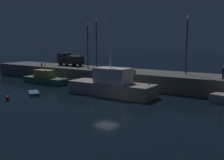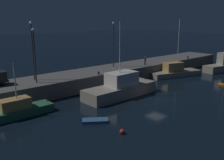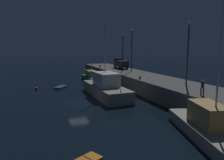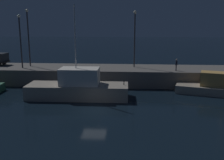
{
  "view_description": "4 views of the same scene",
  "coord_description": "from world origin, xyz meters",
  "px_view_note": "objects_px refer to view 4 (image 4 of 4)",
  "views": [
    {
      "loc": [
        18.15,
        -25.48,
        7.34
      ],
      "look_at": [
        -2.48,
        4.79,
        2.05
      ],
      "focal_mm": 44.64,
      "sensor_mm": 36.0,
      "label": 1
    },
    {
      "loc": [
        -28.59,
        -22.85,
        11.64
      ],
      "look_at": [
        -2.13,
        7.26,
        1.99
      ],
      "focal_mm": 42.0,
      "sensor_mm": 36.0,
      "label": 2
    },
    {
      "loc": [
        27.4,
        -5.86,
        7.5
      ],
      "look_at": [
        -3.44,
        6.17,
        2.31
      ],
      "focal_mm": 34.21,
      "sensor_mm": 36.0,
      "label": 3
    },
    {
      "loc": [
        3.71,
        -24.98,
        8.78
      ],
      "look_at": [
        1.4,
        6.64,
        1.89
      ],
      "focal_mm": 41.22,
      "sensor_mm": 36.0,
      "label": 4
    }
  ],
  "objects_px": {
    "lamp_post_east": "(28,34)",
    "bollard_west": "(88,69)",
    "fishing_boat_white": "(78,87)",
    "lamp_post_west": "(20,37)",
    "lamp_post_central": "(135,35)",
    "dockworker": "(176,64)",
    "fishing_boat_orange": "(219,87)"
  },
  "relations": [
    {
      "from": "fishing_boat_orange",
      "to": "bollard_west",
      "type": "xyz_separation_m",
      "value": [
        -17.16,
        2.91,
        1.67
      ]
    },
    {
      "from": "fishing_boat_orange",
      "to": "lamp_post_west",
      "type": "relative_size",
      "value": 1.45
    },
    {
      "from": "lamp_post_central",
      "to": "dockworker",
      "type": "relative_size",
      "value": 5.05
    },
    {
      "from": "bollard_west",
      "to": "lamp_post_west",
      "type": "bearing_deg",
      "value": 171.24
    },
    {
      "from": "fishing_boat_white",
      "to": "lamp_post_central",
      "type": "distance_m",
      "value": 12.97
    },
    {
      "from": "lamp_post_west",
      "to": "lamp_post_central",
      "type": "xyz_separation_m",
      "value": [
        16.75,
        2.04,
        0.32
      ]
    },
    {
      "from": "fishing_boat_white",
      "to": "fishing_boat_orange",
      "type": "relative_size",
      "value": 1.08
    },
    {
      "from": "fishing_boat_orange",
      "to": "lamp_post_west",
      "type": "height_order",
      "value": "fishing_boat_orange"
    },
    {
      "from": "fishing_boat_white",
      "to": "lamp_post_west",
      "type": "distance_m",
      "value": 13.53
    },
    {
      "from": "lamp_post_west",
      "to": "bollard_west",
      "type": "bearing_deg",
      "value": -8.76
    },
    {
      "from": "lamp_post_west",
      "to": "lamp_post_central",
      "type": "distance_m",
      "value": 16.88
    },
    {
      "from": "dockworker",
      "to": "bollard_west",
      "type": "bearing_deg",
      "value": -176.45
    },
    {
      "from": "lamp_post_west",
      "to": "fishing_boat_orange",
      "type": "bearing_deg",
      "value": -9.3
    },
    {
      "from": "lamp_post_east",
      "to": "bollard_west",
      "type": "distance_m",
      "value": 11.33
    },
    {
      "from": "fishing_boat_orange",
      "to": "lamp_post_east",
      "type": "bearing_deg",
      "value": 166.95
    },
    {
      "from": "dockworker",
      "to": "lamp_post_east",
      "type": "bearing_deg",
      "value": 173.4
    },
    {
      "from": "fishing_boat_orange",
      "to": "dockworker",
      "type": "xyz_separation_m",
      "value": [
        -4.8,
        3.68,
        2.37
      ]
    },
    {
      "from": "fishing_boat_white",
      "to": "dockworker",
      "type": "xyz_separation_m",
      "value": [
        12.68,
        6.45,
        2.0
      ]
    },
    {
      "from": "lamp_post_east",
      "to": "bollard_west",
      "type": "xyz_separation_m",
      "value": [
        9.71,
        -3.32,
        -4.78
      ]
    },
    {
      "from": "lamp_post_west",
      "to": "lamp_post_central",
      "type": "relative_size",
      "value": 0.93
    },
    {
      "from": "lamp_post_west",
      "to": "bollard_west",
      "type": "relative_size",
      "value": 15.99
    },
    {
      "from": "fishing_boat_orange",
      "to": "dockworker",
      "type": "distance_m",
      "value": 6.49
    },
    {
      "from": "fishing_boat_white",
      "to": "fishing_boat_orange",
      "type": "xyz_separation_m",
      "value": [
        17.48,
        2.78,
        -0.37
      ]
    },
    {
      "from": "lamp_post_west",
      "to": "dockworker",
      "type": "bearing_deg",
      "value": -2.06
    },
    {
      "from": "fishing_boat_white",
      "to": "bollard_west",
      "type": "bearing_deg",
      "value": 86.84
    },
    {
      "from": "lamp_post_west",
      "to": "lamp_post_central",
      "type": "height_order",
      "value": "lamp_post_central"
    },
    {
      "from": "fishing_boat_orange",
      "to": "lamp_post_central",
      "type": "relative_size",
      "value": 1.34
    },
    {
      "from": "lamp_post_east",
      "to": "dockworker",
      "type": "height_order",
      "value": "lamp_post_east"
    },
    {
      "from": "fishing_boat_orange",
      "to": "dockworker",
      "type": "relative_size",
      "value": 6.78
    },
    {
      "from": "fishing_boat_white",
      "to": "lamp_post_east",
      "type": "xyz_separation_m",
      "value": [
        -9.4,
        9.01,
        6.08
      ]
    },
    {
      "from": "fishing_boat_orange",
      "to": "bollard_west",
      "type": "distance_m",
      "value": 17.49
    },
    {
      "from": "lamp_post_west",
      "to": "bollard_west",
      "type": "xyz_separation_m",
      "value": [
        10.25,
        -1.58,
        -4.31
      ]
    }
  ]
}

